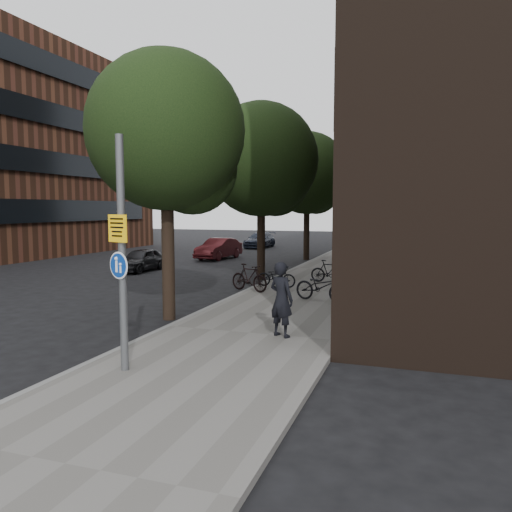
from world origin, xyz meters
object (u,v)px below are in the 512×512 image
at_px(pedestrian, 281,299).
at_px(parked_bike_facade_near, 321,286).
at_px(signpost, 122,253).
at_px(parked_car_near, 141,260).

height_order(pedestrian, parked_bike_facade_near, pedestrian).
distance_m(signpost, parked_bike_facade_near, 8.56).
bearing_deg(signpost, pedestrian, 76.06).
relative_size(signpost, pedestrian, 2.44).
relative_size(pedestrian, parked_car_near, 0.53).
height_order(signpost, parked_bike_facade_near, signpost).
bearing_deg(parked_car_near, signpost, -57.56).
relative_size(parked_bike_facade_near, parked_car_near, 0.56).
distance_m(signpost, pedestrian, 4.17).
bearing_deg(pedestrian, signpost, 82.02).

